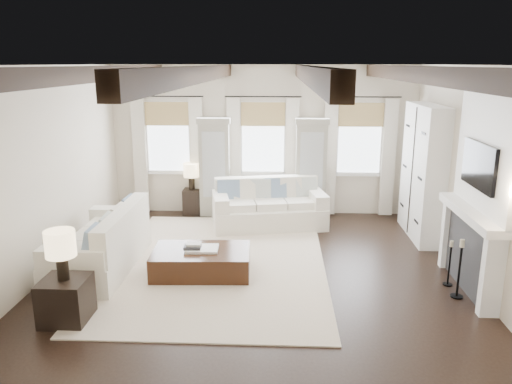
{
  "coord_description": "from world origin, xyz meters",
  "views": [
    {
      "loc": [
        0.36,
        -6.92,
        3.23
      ],
      "look_at": [
        -0.03,
        1.09,
        1.15
      ],
      "focal_mm": 35.0,
      "sensor_mm": 36.0,
      "label": 1
    }
  ],
  "objects_px": {
    "sofa_left": "(104,245)",
    "side_table_front": "(66,300)",
    "ottoman": "(201,262)",
    "side_table_back": "(192,202)",
    "sofa_back": "(269,207)"
  },
  "relations": [
    {
      "from": "sofa_left",
      "to": "side_table_front",
      "type": "distance_m",
      "value": 1.7
    },
    {
      "from": "side_table_front",
      "to": "side_table_back",
      "type": "height_order",
      "value": "side_table_front"
    },
    {
      "from": "side_table_front",
      "to": "sofa_left",
      "type": "bearing_deg",
      "value": 92.85
    },
    {
      "from": "ottoman",
      "to": "side_table_back",
      "type": "height_order",
      "value": "side_table_back"
    },
    {
      "from": "sofa_back",
      "to": "side_table_back",
      "type": "relative_size",
      "value": 4.26
    },
    {
      "from": "side_table_front",
      "to": "side_table_back",
      "type": "relative_size",
      "value": 1.03
    },
    {
      "from": "sofa_left",
      "to": "side_table_front",
      "type": "relative_size",
      "value": 4.02
    },
    {
      "from": "ottoman",
      "to": "side_table_front",
      "type": "relative_size",
      "value": 2.62
    },
    {
      "from": "sofa_back",
      "to": "side_table_back",
      "type": "bearing_deg",
      "value": 156.65
    },
    {
      "from": "sofa_back",
      "to": "sofa_left",
      "type": "xyz_separation_m",
      "value": [
        -2.58,
        -2.33,
        0.0
      ]
    },
    {
      "from": "sofa_left",
      "to": "ottoman",
      "type": "distance_m",
      "value": 1.61
    },
    {
      "from": "sofa_left",
      "to": "ottoman",
      "type": "height_order",
      "value": "sofa_left"
    },
    {
      "from": "sofa_left",
      "to": "side_table_back",
      "type": "distance_m",
      "value": 3.19
    },
    {
      "from": "ottoman",
      "to": "side_table_front",
      "type": "height_order",
      "value": "side_table_front"
    },
    {
      "from": "ottoman",
      "to": "side_table_back",
      "type": "relative_size",
      "value": 2.69
    }
  ]
}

